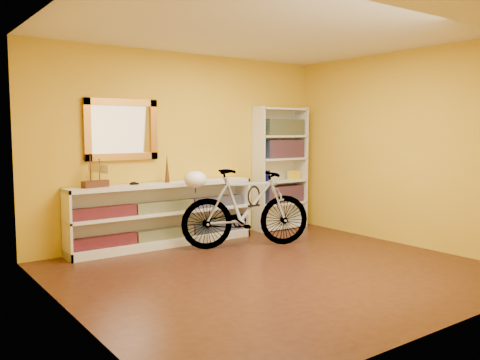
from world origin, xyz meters
TOP-DOWN VIEW (x-y plane):
  - floor at (0.00, 0.00)m, footprint 4.50×4.00m
  - ceiling at (0.00, 0.00)m, footprint 4.50×4.00m
  - back_wall at (0.00, 2.00)m, footprint 4.50×0.01m
  - left_wall at (-2.25, 0.00)m, footprint 0.01×4.00m
  - right_wall at (2.25, 0.00)m, footprint 0.01×4.00m
  - gilt_mirror at (-0.95, 1.97)m, footprint 0.98×0.06m
  - wall_socket at (0.90, 1.99)m, footprint 0.09×0.02m
  - console_unit at (-0.44, 1.81)m, footprint 2.60×0.35m
  - cd_row_lower at (-0.44, 1.79)m, footprint 2.50×0.13m
  - cd_row_upper at (-0.44, 1.79)m, footprint 2.50×0.13m
  - model_ship at (-1.37, 1.81)m, footprint 0.35×0.19m
  - toy_car at (-0.86, 1.81)m, footprint 0.00×0.00m
  - bronze_ornament at (-0.39, 1.81)m, footprint 0.07×0.07m
  - decorative_orb at (-0.01, 1.81)m, footprint 0.10×0.10m
  - bookcase at (1.60, 1.84)m, footprint 0.90×0.30m
  - book_row_a at (1.65, 1.84)m, footprint 0.70×0.22m
  - book_row_b at (1.65, 1.84)m, footprint 0.70×0.22m
  - book_row_c at (1.65, 1.84)m, footprint 0.70×0.22m
  - travel_mug at (1.33, 1.82)m, footprint 0.07×0.07m
  - red_tin at (1.40, 1.87)m, footprint 0.16×0.16m
  - yellow_bag at (1.85, 1.80)m, footprint 0.20×0.15m
  - bicycle at (0.41, 1.12)m, footprint 1.04×1.82m
  - helmet at (-0.23, 1.36)m, footprint 0.29×0.28m
  - u_lock at (0.51, 1.09)m, footprint 0.20×0.02m

SIDE VIEW (x-z plane):
  - floor at x=0.00m, z-range -0.01..0.00m
  - cd_row_lower at x=-0.44m, z-range 0.10..0.24m
  - wall_socket at x=0.90m, z-range 0.21..0.29m
  - console_unit at x=-0.44m, z-range 0.00..0.85m
  - bicycle at x=0.41m, z-range 0.00..1.04m
  - cd_row_upper at x=-0.44m, z-range 0.47..0.60m
  - book_row_a at x=1.65m, z-range 0.42..0.68m
  - u_lock at x=0.51m, z-range 0.58..0.78m
  - yellow_bag at x=1.85m, z-range 0.77..0.91m
  - travel_mug at x=1.33m, z-range 0.77..0.93m
  - toy_car at x=-0.86m, z-range 0.85..0.85m
  - decorative_orb at x=-0.01m, z-range 0.85..0.95m
  - helmet at x=-0.23m, z-range 0.81..1.03m
  - bookcase at x=1.60m, z-range 0.00..1.90m
  - bronze_ornament at x=-0.39m, z-range 0.85..1.24m
  - model_ship at x=-1.37m, z-range 0.85..1.24m
  - book_row_b at x=1.65m, z-range 1.11..1.40m
  - back_wall at x=0.00m, z-range 0.00..2.60m
  - left_wall at x=-2.25m, z-range 0.00..2.60m
  - right_wall at x=2.25m, z-range 0.00..2.60m
  - gilt_mirror at x=-0.95m, z-range 1.16..1.94m
  - red_tin at x=1.40m, z-range 1.46..1.64m
  - book_row_c at x=1.65m, z-range 1.46..1.71m
  - ceiling at x=0.00m, z-range 2.60..2.61m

